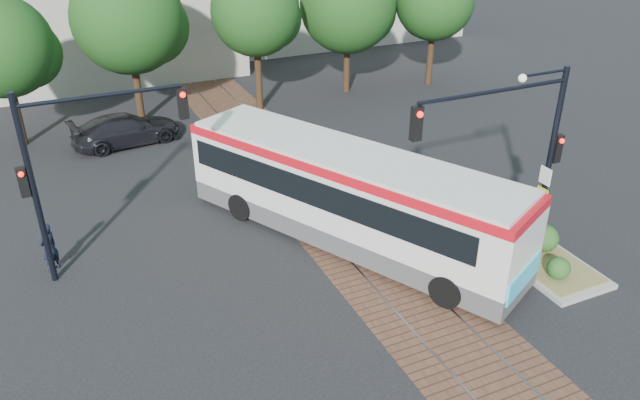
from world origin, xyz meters
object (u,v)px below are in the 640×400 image
(city_bus, at_px, (347,192))
(signal_pole_main, at_px, (523,140))
(traffic_island, at_px, (530,244))
(parked_car, at_px, (126,130))
(officer, at_px, (49,248))
(signal_pole_left, at_px, (71,159))

(city_bus, distance_m, signal_pole_main, 5.71)
(city_bus, bearing_deg, signal_pole_main, -64.84)
(traffic_island, distance_m, parked_car, 18.27)
(signal_pole_main, bearing_deg, officer, 158.05)
(traffic_island, distance_m, signal_pole_left, 14.50)
(traffic_island, height_order, signal_pole_left, signal_pole_left)
(city_bus, bearing_deg, parked_car, 87.36)
(city_bus, bearing_deg, traffic_island, -59.98)
(city_bus, height_order, signal_pole_main, signal_pole_main)
(signal_pole_main, bearing_deg, signal_pole_left, 158.55)
(signal_pole_main, xyz_separation_m, officer, (-13.36, 5.38, -3.33))
(city_bus, distance_m, traffic_island, 6.22)
(signal_pole_left, height_order, parked_car, signal_pole_left)
(city_bus, relative_size, traffic_island, 2.30)
(city_bus, height_order, parked_car, city_bus)
(signal_pole_left, distance_m, officer, 3.29)
(officer, bearing_deg, city_bus, 124.26)
(city_bus, relative_size, officer, 7.27)
(signal_pole_main, height_order, officer, signal_pole_main)
(traffic_island, relative_size, signal_pole_left, 0.87)
(traffic_island, xyz_separation_m, parked_car, (-10.46, 14.97, 0.37))
(traffic_island, distance_m, officer, 15.33)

